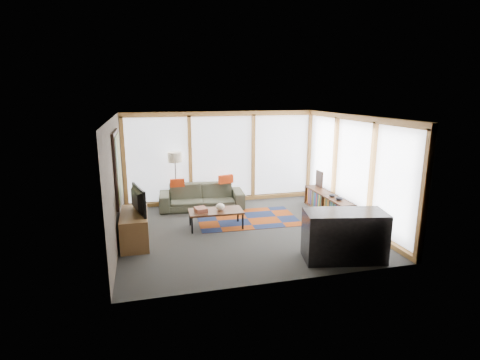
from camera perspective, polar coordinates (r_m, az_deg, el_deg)
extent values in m
plane|color=#282826|center=(8.73, 0.66, -7.63)|extent=(5.50, 5.50, 0.00)
cube|color=#41362F|center=(8.11, -18.43, -0.35)|extent=(0.04, 5.00, 2.60)
cube|color=#41362F|center=(6.06, 6.85, -4.22)|extent=(5.50, 0.04, 2.60)
cube|color=silver|center=(8.18, 0.71, 9.66)|extent=(5.50, 5.00, 0.04)
cube|color=white|center=(10.72, -2.75, 3.49)|extent=(5.30, 0.02, 2.35)
cube|color=white|center=(9.43, 16.87, 1.58)|extent=(0.02, 4.80, 2.35)
cube|color=black|center=(8.35, -18.19, 1.80)|extent=(0.05, 1.35, 1.55)
cube|color=#B88C0C|center=(8.35, -17.98, 1.81)|extent=(0.02, 1.20, 1.40)
cube|color=maroon|center=(9.48, 1.12, -5.90)|extent=(2.53, 1.68, 0.01)
imported|color=#343628|center=(10.28, -5.85, -2.53)|extent=(2.33, 1.07, 0.66)
cube|color=#B8330F|center=(10.06, -9.54, -0.44)|extent=(0.38, 0.12, 0.21)
cube|color=#B8330F|center=(10.31, -2.17, 0.13)|extent=(0.43, 0.22, 0.23)
cube|color=brown|center=(8.69, -5.99, -4.54)|extent=(0.30, 0.35, 0.10)
ellipsoid|color=white|center=(8.76, -3.04, -4.10)|extent=(0.22, 0.22, 0.17)
ellipsoid|color=black|center=(9.49, 14.89, -2.72)|extent=(0.21, 0.21, 0.09)
ellipsoid|color=black|center=(9.75, 13.86, -2.28)|extent=(0.19, 0.19, 0.08)
cube|color=black|center=(10.65, 11.99, 0.16)|extent=(0.06, 0.35, 0.45)
cube|color=brown|center=(8.22, -15.73, -7.04)|extent=(0.55, 1.32, 0.66)
imported|color=black|center=(8.03, -15.81, -2.99)|extent=(0.36, 0.96, 0.55)
cube|color=black|center=(7.39, 15.60, -8.17)|extent=(1.60, 0.98, 0.95)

